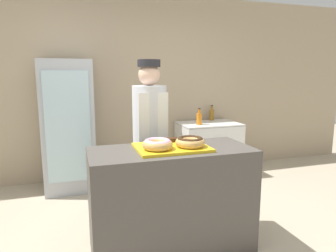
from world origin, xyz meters
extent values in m
plane|color=#B7A88E|center=(0.00, 0.00, 0.00)|extent=(14.00, 14.00, 0.00)
cube|color=tan|center=(0.00, 2.13, 1.35)|extent=(8.00, 0.06, 2.70)
cube|color=#4C4742|center=(0.00, 0.00, 0.45)|extent=(1.39, 0.61, 0.91)
cube|color=yellow|center=(0.00, 0.00, 0.92)|extent=(0.60, 0.45, 0.02)
torus|color=tan|center=(-0.14, -0.07, 0.97)|extent=(0.25, 0.25, 0.08)
torus|color=#EFADC6|center=(-0.14, -0.07, 0.99)|extent=(0.22, 0.22, 0.05)
torus|color=tan|center=(0.14, -0.07, 0.97)|extent=(0.25, 0.25, 0.08)
torus|color=#331E0F|center=(0.14, -0.07, 0.99)|extent=(0.22, 0.22, 0.05)
cube|color=#382111|center=(-0.06, 0.17, 0.95)|extent=(0.09, 0.09, 0.03)
cube|color=#382111|center=(0.06, 0.17, 0.95)|extent=(0.09, 0.09, 0.03)
cylinder|color=#4C4C51|center=(-0.03, 0.63, 0.41)|extent=(0.25, 0.25, 0.81)
cylinder|color=silver|center=(-0.03, 0.63, 1.12)|extent=(0.35, 0.35, 0.61)
cube|color=white|center=(-0.03, 0.47, 0.72)|extent=(0.30, 0.02, 1.28)
sphere|color=beige|center=(-0.03, 0.63, 1.53)|extent=(0.22, 0.22, 0.22)
cylinder|color=#232328|center=(-0.03, 0.63, 1.64)|extent=(0.23, 0.23, 0.07)
cube|color=#ADB2B7|center=(-0.85, 1.76, 0.86)|extent=(0.65, 0.60, 1.72)
cube|color=silver|center=(-0.85, 1.45, 0.89)|extent=(0.53, 0.02, 1.37)
cube|color=white|center=(1.18, 1.76, 0.40)|extent=(0.90, 0.63, 0.80)
cube|color=gray|center=(1.18, 1.76, 0.78)|extent=(0.90, 0.63, 0.01)
cylinder|color=orange|center=(0.97, 1.65, 0.89)|extent=(0.08, 0.08, 0.17)
cylinder|color=orange|center=(0.97, 1.65, 1.00)|extent=(0.04, 0.04, 0.06)
cylinder|color=black|center=(0.97, 1.65, 1.04)|extent=(0.04, 0.04, 0.01)
cylinder|color=#99661E|center=(1.33, 1.99, 0.89)|extent=(0.08, 0.08, 0.17)
cylinder|color=#99661E|center=(1.33, 1.99, 1.00)|extent=(0.03, 0.03, 0.06)
cylinder|color=black|center=(1.33, 1.99, 1.04)|extent=(0.04, 0.04, 0.01)
camera|label=1|loc=(-0.77, -2.34, 1.53)|focal=32.00mm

